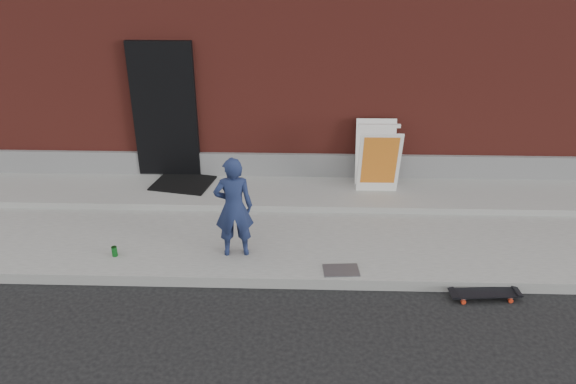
{
  "coord_description": "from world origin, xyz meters",
  "views": [
    {
      "loc": [
        -0.29,
        -5.85,
        4.18
      ],
      "look_at": [
        -0.51,
        0.8,
        0.98
      ],
      "focal_mm": 35.0,
      "sensor_mm": 36.0,
      "label": 1
    }
  ],
  "objects_px": {
    "skateboard": "(485,293)",
    "pizza_sign": "(378,157)",
    "soda_can": "(114,251)",
    "child": "(234,207)"
  },
  "relations": [
    {
      "from": "skateboard",
      "to": "soda_can",
      "type": "distance_m",
      "value": 4.8
    },
    {
      "from": "pizza_sign",
      "to": "skateboard",
      "type": "bearing_deg",
      "value": -67.82
    },
    {
      "from": "skateboard",
      "to": "soda_can",
      "type": "relative_size",
      "value": 6.21
    },
    {
      "from": "child",
      "to": "pizza_sign",
      "type": "xyz_separation_m",
      "value": [
        2.08,
        1.91,
        -0.05
      ]
    },
    {
      "from": "skateboard",
      "to": "pizza_sign",
      "type": "relative_size",
      "value": 0.78
    },
    {
      "from": "skateboard",
      "to": "pizza_sign",
      "type": "distance_m",
      "value": 2.92
    },
    {
      "from": "child",
      "to": "soda_can",
      "type": "distance_m",
      "value": 1.73
    },
    {
      "from": "child",
      "to": "soda_can",
      "type": "xyz_separation_m",
      "value": [
        -1.61,
        -0.12,
        -0.63
      ]
    },
    {
      "from": "child",
      "to": "pizza_sign",
      "type": "bearing_deg",
      "value": -144.81
    },
    {
      "from": "soda_can",
      "to": "child",
      "type": "bearing_deg",
      "value": 4.16
    }
  ]
}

